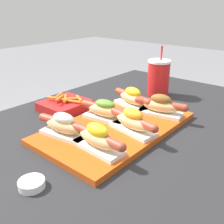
% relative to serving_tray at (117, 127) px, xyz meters
% --- Properties ---
extents(patio_table, '(1.31, 0.93, 0.70)m').
position_rel_serving_tray_xyz_m(patio_table, '(0.06, -0.02, -0.36)').
color(patio_table, '#232326').
rests_on(patio_table, ground_plane).
extents(serving_tray, '(0.52, 0.30, 0.02)m').
position_rel_serving_tray_xyz_m(serving_tray, '(0.00, 0.00, 0.00)').
color(serving_tray, '#CC4C14').
rests_on(serving_tray, patio_table).
extents(hot_dog_0, '(0.07, 0.20, 0.08)m').
position_rel_serving_tray_xyz_m(hot_dog_0, '(-0.15, -0.06, 0.04)').
color(hot_dog_0, white).
rests_on(hot_dog_0, serving_tray).
extents(hot_dog_1, '(0.08, 0.19, 0.08)m').
position_rel_serving_tray_xyz_m(hot_dog_1, '(-0.00, -0.07, 0.04)').
color(hot_dog_1, white).
rests_on(hot_dog_1, serving_tray).
extents(hot_dog_2, '(0.09, 0.19, 0.08)m').
position_rel_serving_tray_xyz_m(hot_dog_2, '(0.16, -0.06, 0.04)').
color(hot_dog_2, white).
rests_on(hot_dog_2, serving_tray).
extents(hot_dog_3, '(0.08, 0.19, 0.07)m').
position_rel_serving_tray_xyz_m(hot_dog_3, '(-0.16, 0.07, 0.04)').
color(hot_dog_3, white).
rests_on(hot_dog_3, serving_tray).
extents(hot_dog_4, '(0.08, 0.19, 0.07)m').
position_rel_serving_tray_xyz_m(hot_dog_4, '(0.01, 0.06, 0.04)').
color(hot_dog_4, white).
rests_on(hot_dog_4, serving_tray).
extents(hot_dog_5, '(0.09, 0.19, 0.08)m').
position_rel_serving_tray_xyz_m(hot_dog_5, '(0.17, 0.06, 0.04)').
color(hot_dog_5, white).
rests_on(hot_dog_5, serving_tray).
extents(sauce_bowl, '(0.06, 0.06, 0.02)m').
position_rel_serving_tray_xyz_m(sauce_bowl, '(-0.35, -0.04, 0.00)').
color(sauce_bowl, white).
rests_on(sauce_bowl, patio_table).
extents(drink_cup, '(0.10, 0.10, 0.22)m').
position_rel_serving_tray_xyz_m(drink_cup, '(0.39, 0.08, 0.07)').
color(drink_cup, red).
rests_on(drink_cup, patio_table).
extents(fries_basket, '(0.17, 0.15, 0.06)m').
position_rel_serving_tray_xyz_m(fries_basket, '(0.00, 0.27, 0.01)').
color(fries_basket, red).
rests_on(fries_basket, patio_table).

